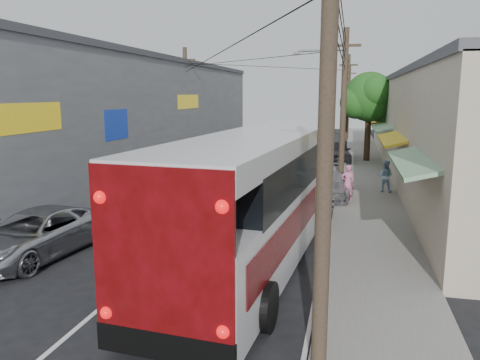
# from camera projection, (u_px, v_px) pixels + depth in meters

# --- Properties ---
(ground) EXTENTS (120.00, 120.00, 0.00)m
(ground) POSITION_uv_depth(u_px,v_px,m) (112.00, 298.00, 11.59)
(ground) COLOR black
(ground) RESTS_ON ground
(sidewalk) EXTENTS (3.00, 80.00, 0.12)m
(sidewalk) POSITION_uv_depth(u_px,v_px,m) (364.00, 174.00, 29.24)
(sidewalk) COLOR slate
(sidewalk) RESTS_ON ground
(building_right) EXTENTS (7.09, 40.00, 6.25)m
(building_right) POSITION_uv_depth(u_px,v_px,m) (439.00, 124.00, 29.58)
(building_right) COLOR #B7A691
(building_right) RESTS_ON ground
(building_left) EXTENTS (7.20, 36.00, 7.25)m
(building_left) POSITION_uv_depth(u_px,v_px,m) (127.00, 115.00, 30.08)
(building_left) COLOR gray
(building_left) RESTS_ON ground
(utility_poles) EXTENTS (11.80, 45.28, 8.00)m
(utility_poles) POSITION_uv_depth(u_px,v_px,m) (312.00, 108.00, 29.58)
(utility_poles) COLOR #473828
(utility_poles) RESTS_ON ground
(street_tree) EXTENTS (4.40, 4.00, 6.60)m
(street_tree) POSITION_uv_depth(u_px,v_px,m) (370.00, 99.00, 34.08)
(street_tree) COLOR #3F2B19
(street_tree) RESTS_ON ground
(coach_bus) EXTENTS (3.92, 13.52, 3.84)m
(coach_bus) POSITION_uv_depth(u_px,v_px,m) (263.00, 192.00, 14.48)
(coach_bus) COLOR silver
(coach_bus) RESTS_ON ground
(jeepney) EXTENTS (2.95, 5.40, 1.43)m
(jeepney) POSITION_uv_depth(u_px,v_px,m) (36.00, 234.00, 14.50)
(jeepney) COLOR #B8B8BF
(jeepney) RESTS_ON ground
(parked_suv) EXTENTS (2.11, 5.01, 1.44)m
(parked_suv) POSITION_uv_depth(u_px,v_px,m) (328.00, 183.00, 22.86)
(parked_suv) COLOR #A3A2AA
(parked_suv) RESTS_ON ground
(parked_car_mid) EXTENTS (2.44, 5.02, 1.65)m
(parked_car_mid) POSITION_uv_depth(u_px,v_px,m) (336.00, 151.00, 34.85)
(parked_car_mid) COLOR #26262B
(parked_car_mid) RESTS_ON ground
(parked_car_far) EXTENTS (1.52, 4.29, 1.41)m
(parked_car_far) POSITION_uv_depth(u_px,v_px,m) (337.00, 150.00, 36.26)
(parked_car_far) COLOR black
(parked_car_far) RESTS_ON ground
(pedestrian_near) EXTENTS (0.67, 0.50, 1.70)m
(pedestrian_near) POSITION_uv_depth(u_px,v_px,m) (348.00, 183.00, 21.50)
(pedestrian_near) COLOR #C8698E
(pedestrian_near) RESTS_ON sidewalk
(pedestrian_far) EXTENTS (0.89, 0.76, 1.60)m
(pedestrian_far) POSITION_uv_depth(u_px,v_px,m) (385.00, 176.00, 23.56)
(pedestrian_far) COLOR #9CC4E4
(pedestrian_far) RESTS_ON sidewalk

